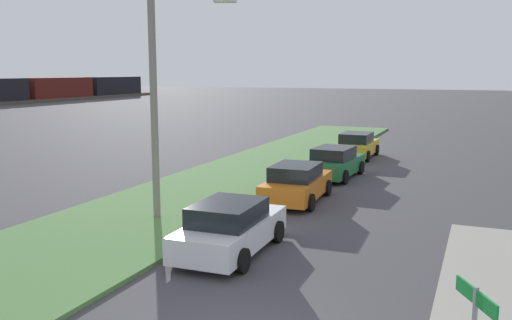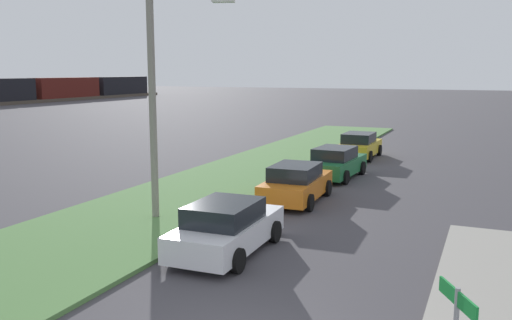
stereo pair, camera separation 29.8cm
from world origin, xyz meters
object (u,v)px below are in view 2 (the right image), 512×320
(parked_car_white, at_px, (227,228))
(parked_car_green, at_px, (336,163))
(parked_car_orange, at_px, (296,183))
(streetlight, at_px, (163,90))
(parked_car_yellow, at_px, (359,146))

(parked_car_white, distance_m, parked_car_green, 11.83)
(parked_car_white, distance_m, parked_car_orange, 6.55)
(parked_car_white, bearing_deg, streetlight, 55.34)
(parked_car_green, xyz_separation_m, streetlight, (-9.57, 3.30, 3.67))
(parked_car_orange, height_order, parked_car_yellow, same)
(parked_car_white, bearing_deg, parked_car_yellow, 0.25)
(parked_car_green, height_order, parked_car_yellow, same)
(parked_car_white, bearing_deg, parked_car_orange, 0.99)
(parked_car_orange, distance_m, parked_car_green, 5.29)
(parked_car_white, relative_size, parked_car_orange, 0.99)
(parked_car_orange, height_order, parked_car_green, same)
(parked_car_yellow, relative_size, streetlight, 0.57)
(parked_car_white, xyz_separation_m, parked_car_orange, (6.54, 0.25, 0.00))
(parked_car_yellow, bearing_deg, parked_car_white, -178.28)
(parked_car_white, xyz_separation_m, streetlight, (2.26, 3.43, 3.67))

